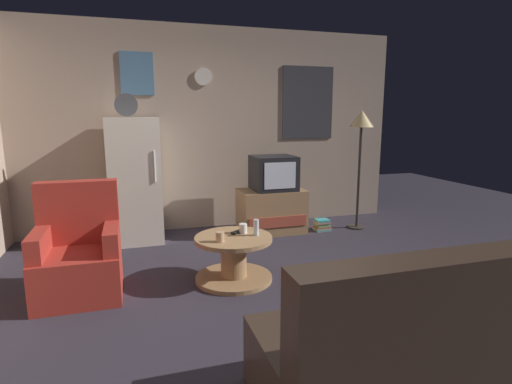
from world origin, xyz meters
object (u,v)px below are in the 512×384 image
Objects in this scene: crt_tv at (273,173)px; book_stack at (322,225)px; armchair at (79,256)px; fridge at (135,180)px; standing_lamp at (361,128)px; coffee_table at (234,258)px; remote_control at (238,232)px; tv_stand at (271,211)px; wine_glass at (256,227)px; mug_ceramic_tan at (220,237)px; couch at (421,349)px; mug_ceramic_white at (243,228)px.

crt_tv is 2.60× the size of book_stack.
armchair is at bearing -149.92° from crt_tv.
fridge is 1.11× the size of standing_lamp.
coffee_table is 0.75× the size of armchair.
crt_tv reaches higher than remote_control.
wine_glass reaches higher than tv_stand.
mug_ceramic_tan reaches higher than remote_control.
coffee_table reaches higher than book_stack.
mug_ceramic_tan is at bearing -148.19° from standing_lamp.
coffee_table is at bearing -61.62° from fridge.
mug_ceramic_tan is (-1.02, -1.53, 0.19)m from tv_stand.
coffee_table is 0.42× the size of couch.
remote_control is 1.41m from armchair.
armchair is (-0.50, -1.43, -0.42)m from fridge.
crt_tv is 3.60× the size of remote_control.
coffee_table is at bearing -5.01° from armchair.
crt_tv is at bearing -4.63° from fridge.
tv_stand is at bearing 56.37° from mug_ceramic_tan.
crt_tv reaches higher than wine_glass.
fridge is at bearing 118.38° from coffee_table.
wine_glass reaches higher than book_stack.
fridge is 3.74m from couch.
crt_tv reaches higher than couch.
armchair reaches higher than book_stack.
crt_tv is at bearing 55.73° from mug_ceramic_tan.
tv_stand reaches higher than coffee_table.
standing_lamp reaches higher than remote_control.
mug_ceramic_tan reaches higher than coffee_table.
wine_glass is 0.16× the size of armchair.
coffee_table is at bearing 173.30° from wine_glass.
book_stack is at bearing -6.64° from fridge.
standing_lamp reaches higher than mug_ceramic_white.
book_stack is at bearing 72.73° from couch.
mug_ceramic_white reaches higher than remote_control.
mug_ceramic_white and mug_ceramic_tan have the same top height.
book_stack is (1.47, 1.17, -0.36)m from remote_control.
tv_stand is 5.60× the size of remote_control.
crt_tv is 0.75× the size of coffee_table.
standing_lamp is at bearing 31.81° from mug_ceramic_tan.
couch is at bearing -107.27° from book_stack.
armchair is 3.11m from book_stack.
crt_tv is 0.56× the size of armchair.
mug_ceramic_tan is at bearing -140.59° from book_stack.
mug_ceramic_white is 2.04m from couch.
mug_ceramic_white is 0.60× the size of remote_control.
standing_lamp is 2.74m from mug_ceramic_tan.
mug_ceramic_white reaches higher than coffee_table.
wine_glass is at bearing -114.39° from tv_stand.
fridge is 1.77m from tv_stand.
book_stack is (1.42, 1.19, -0.40)m from mug_ceramic_white.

